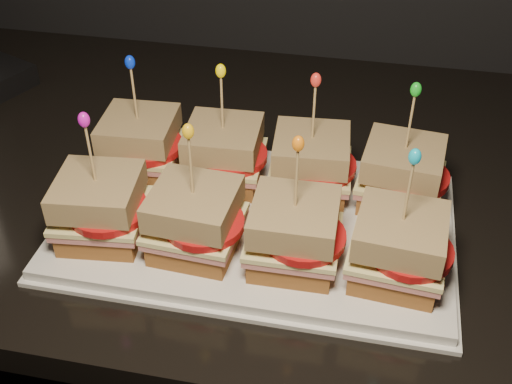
# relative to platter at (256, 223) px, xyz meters

# --- Properties ---
(granite_slab) EXTENTS (2.47, 0.71, 0.04)m
(granite_slab) POSITION_rel_platter_xyz_m (0.18, 0.13, -0.03)
(granite_slab) COLOR black
(granite_slab) RESTS_ON cabinet
(platter) EXTENTS (0.45, 0.28, 0.02)m
(platter) POSITION_rel_platter_xyz_m (0.00, 0.00, 0.00)
(platter) COLOR white
(platter) RESTS_ON granite_slab
(platter_rim) EXTENTS (0.46, 0.29, 0.01)m
(platter_rim) POSITION_rel_platter_xyz_m (0.00, 0.00, -0.01)
(platter_rim) COLOR white
(platter_rim) RESTS_ON granite_slab
(sandwich_0_bread_bot) EXTENTS (0.09, 0.09, 0.02)m
(sandwich_0_bread_bot) POSITION_rel_platter_xyz_m (-0.16, 0.06, 0.02)
(sandwich_0_bread_bot) COLOR brown
(sandwich_0_bread_bot) RESTS_ON platter
(sandwich_0_ham) EXTENTS (0.10, 0.10, 0.01)m
(sandwich_0_ham) POSITION_rel_platter_xyz_m (-0.16, 0.06, 0.04)
(sandwich_0_ham) COLOR #CD6E6E
(sandwich_0_ham) RESTS_ON sandwich_0_bread_bot
(sandwich_0_cheese) EXTENTS (0.10, 0.10, 0.01)m
(sandwich_0_cheese) POSITION_rel_platter_xyz_m (-0.16, 0.06, 0.04)
(sandwich_0_cheese) COLOR #F3E992
(sandwich_0_cheese) RESTS_ON sandwich_0_ham
(sandwich_0_tomato) EXTENTS (0.09, 0.09, 0.01)m
(sandwich_0_tomato) POSITION_rel_platter_xyz_m (-0.15, 0.06, 0.05)
(sandwich_0_tomato) COLOR #B31313
(sandwich_0_tomato) RESTS_ON sandwich_0_cheese
(sandwich_0_bread_top) EXTENTS (0.09, 0.09, 0.03)m
(sandwich_0_bread_top) POSITION_rel_platter_xyz_m (-0.16, 0.06, 0.07)
(sandwich_0_bread_top) COLOR #5F350D
(sandwich_0_bread_top) RESTS_ON sandwich_0_tomato
(sandwich_0_pick) EXTENTS (0.00, 0.00, 0.09)m
(sandwich_0_pick) POSITION_rel_platter_xyz_m (-0.16, 0.06, 0.12)
(sandwich_0_pick) COLOR tan
(sandwich_0_pick) RESTS_ON sandwich_0_bread_top
(sandwich_0_frill) EXTENTS (0.01, 0.01, 0.02)m
(sandwich_0_frill) POSITION_rel_platter_xyz_m (-0.16, 0.06, 0.16)
(sandwich_0_frill) COLOR #0829D4
(sandwich_0_frill) RESTS_ON sandwich_0_pick
(sandwich_1_bread_bot) EXTENTS (0.09, 0.09, 0.02)m
(sandwich_1_bread_bot) POSITION_rel_platter_xyz_m (-0.05, 0.06, 0.02)
(sandwich_1_bread_bot) COLOR brown
(sandwich_1_bread_bot) RESTS_ON platter
(sandwich_1_ham) EXTENTS (0.10, 0.10, 0.01)m
(sandwich_1_ham) POSITION_rel_platter_xyz_m (-0.05, 0.06, 0.04)
(sandwich_1_ham) COLOR #CD6E6E
(sandwich_1_ham) RESTS_ON sandwich_1_bread_bot
(sandwich_1_cheese) EXTENTS (0.10, 0.10, 0.01)m
(sandwich_1_cheese) POSITION_rel_platter_xyz_m (-0.05, 0.06, 0.04)
(sandwich_1_cheese) COLOR #F3E992
(sandwich_1_cheese) RESTS_ON sandwich_1_ham
(sandwich_1_tomato) EXTENTS (0.09, 0.09, 0.01)m
(sandwich_1_tomato) POSITION_rel_platter_xyz_m (-0.04, 0.06, 0.05)
(sandwich_1_tomato) COLOR #B31313
(sandwich_1_tomato) RESTS_ON sandwich_1_cheese
(sandwich_1_bread_top) EXTENTS (0.09, 0.09, 0.03)m
(sandwich_1_bread_top) POSITION_rel_platter_xyz_m (-0.05, 0.06, 0.07)
(sandwich_1_bread_top) COLOR #5F350D
(sandwich_1_bread_top) RESTS_ON sandwich_1_tomato
(sandwich_1_pick) EXTENTS (0.00, 0.00, 0.09)m
(sandwich_1_pick) POSITION_rel_platter_xyz_m (-0.05, 0.06, 0.12)
(sandwich_1_pick) COLOR tan
(sandwich_1_pick) RESTS_ON sandwich_1_bread_top
(sandwich_1_frill) EXTENTS (0.01, 0.01, 0.02)m
(sandwich_1_frill) POSITION_rel_platter_xyz_m (-0.05, 0.06, 0.16)
(sandwich_1_frill) COLOR #FCDD05
(sandwich_1_frill) RESTS_ON sandwich_1_pick
(sandwich_2_bread_bot) EXTENTS (0.09, 0.09, 0.02)m
(sandwich_2_bread_bot) POSITION_rel_platter_xyz_m (0.05, 0.06, 0.02)
(sandwich_2_bread_bot) COLOR brown
(sandwich_2_bread_bot) RESTS_ON platter
(sandwich_2_ham) EXTENTS (0.10, 0.10, 0.01)m
(sandwich_2_ham) POSITION_rel_platter_xyz_m (0.05, 0.06, 0.04)
(sandwich_2_ham) COLOR #CD6E6E
(sandwich_2_ham) RESTS_ON sandwich_2_bread_bot
(sandwich_2_cheese) EXTENTS (0.10, 0.10, 0.01)m
(sandwich_2_cheese) POSITION_rel_platter_xyz_m (0.05, 0.06, 0.04)
(sandwich_2_cheese) COLOR #F3E992
(sandwich_2_cheese) RESTS_ON sandwich_2_ham
(sandwich_2_tomato) EXTENTS (0.09, 0.09, 0.01)m
(sandwich_2_tomato) POSITION_rel_platter_xyz_m (0.07, 0.06, 0.05)
(sandwich_2_tomato) COLOR #B31313
(sandwich_2_tomato) RESTS_ON sandwich_2_cheese
(sandwich_2_bread_top) EXTENTS (0.10, 0.10, 0.03)m
(sandwich_2_bread_top) POSITION_rel_platter_xyz_m (0.05, 0.06, 0.07)
(sandwich_2_bread_top) COLOR #5F350D
(sandwich_2_bread_top) RESTS_ON sandwich_2_tomato
(sandwich_2_pick) EXTENTS (0.00, 0.00, 0.09)m
(sandwich_2_pick) POSITION_rel_platter_xyz_m (0.05, 0.06, 0.12)
(sandwich_2_pick) COLOR tan
(sandwich_2_pick) RESTS_ON sandwich_2_bread_top
(sandwich_2_frill) EXTENTS (0.01, 0.01, 0.02)m
(sandwich_2_frill) POSITION_rel_platter_xyz_m (0.05, 0.06, 0.16)
(sandwich_2_frill) COLOR red
(sandwich_2_frill) RESTS_ON sandwich_2_pick
(sandwich_3_bread_bot) EXTENTS (0.10, 0.10, 0.02)m
(sandwich_3_bread_bot) POSITION_rel_platter_xyz_m (0.16, 0.06, 0.02)
(sandwich_3_bread_bot) COLOR brown
(sandwich_3_bread_bot) RESTS_ON platter
(sandwich_3_ham) EXTENTS (0.10, 0.10, 0.01)m
(sandwich_3_ham) POSITION_rel_platter_xyz_m (0.16, 0.06, 0.04)
(sandwich_3_ham) COLOR #CD6E6E
(sandwich_3_ham) RESTS_ON sandwich_3_bread_bot
(sandwich_3_cheese) EXTENTS (0.11, 0.10, 0.01)m
(sandwich_3_cheese) POSITION_rel_platter_xyz_m (0.16, 0.06, 0.04)
(sandwich_3_cheese) COLOR #F3E992
(sandwich_3_cheese) RESTS_ON sandwich_3_ham
(sandwich_3_tomato) EXTENTS (0.09, 0.09, 0.01)m
(sandwich_3_tomato) POSITION_rel_platter_xyz_m (0.17, 0.06, 0.05)
(sandwich_3_tomato) COLOR #B31313
(sandwich_3_tomato) RESTS_ON sandwich_3_cheese
(sandwich_3_bread_top) EXTENTS (0.10, 0.10, 0.03)m
(sandwich_3_bread_top) POSITION_rel_platter_xyz_m (0.16, 0.06, 0.07)
(sandwich_3_bread_top) COLOR #5F350D
(sandwich_3_bread_top) RESTS_ON sandwich_3_tomato
(sandwich_3_pick) EXTENTS (0.00, 0.00, 0.09)m
(sandwich_3_pick) POSITION_rel_platter_xyz_m (0.16, 0.06, 0.12)
(sandwich_3_pick) COLOR tan
(sandwich_3_pick) RESTS_ON sandwich_3_bread_top
(sandwich_3_frill) EXTENTS (0.01, 0.01, 0.02)m
(sandwich_3_frill) POSITION_rel_platter_xyz_m (0.16, 0.06, 0.16)
(sandwich_3_frill) COLOR green
(sandwich_3_frill) RESTS_ON sandwich_3_pick
(sandwich_4_bread_bot) EXTENTS (0.10, 0.10, 0.02)m
(sandwich_4_bread_bot) POSITION_rel_platter_xyz_m (-0.16, -0.06, 0.02)
(sandwich_4_bread_bot) COLOR brown
(sandwich_4_bread_bot) RESTS_ON platter
(sandwich_4_ham) EXTENTS (0.10, 0.10, 0.01)m
(sandwich_4_ham) POSITION_rel_platter_xyz_m (-0.16, -0.06, 0.04)
(sandwich_4_ham) COLOR #CD6E6E
(sandwich_4_ham) RESTS_ON sandwich_4_bread_bot
(sandwich_4_cheese) EXTENTS (0.11, 0.10, 0.01)m
(sandwich_4_cheese) POSITION_rel_platter_xyz_m (-0.16, -0.06, 0.04)
(sandwich_4_cheese) COLOR #F3E992
(sandwich_4_cheese) RESTS_ON sandwich_4_ham
(sandwich_4_tomato) EXTENTS (0.09, 0.09, 0.01)m
(sandwich_4_tomato) POSITION_rel_platter_xyz_m (-0.15, -0.07, 0.05)
(sandwich_4_tomato) COLOR #B31313
(sandwich_4_tomato) RESTS_ON sandwich_4_cheese
(sandwich_4_bread_top) EXTENTS (0.10, 0.10, 0.03)m
(sandwich_4_bread_top) POSITION_rel_platter_xyz_m (-0.16, -0.06, 0.07)
(sandwich_4_bread_top) COLOR #5F350D
(sandwich_4_bread_top) RESTS_ON sandwich_4_tomato
(sandwich_4_pick) EXTENTS (0.00, 0.00, 0.09)m
(sandwich_4_pick) POSITION_rel_platter_xyz_m (-0.16, -0.06, 0.12)
(sandwich_4_pick) COLOR tan
(sandwich_4_pick) RESTS_ON sandwich_4_bread_top
(sandwich_4_frill) EXTENTS (0.01, 0.01, 0.02)m
(sandwich_4_frill) POSITION_rel_platter_xyz_m (-0.16, -0.06, 0.16)
(sandwich_4_frill) COLOR #CC10AF
(sandwich_4_frill) RESTS_ON sandwich_4_pick
(sandwich_5_bread_bot) EXTENTS (0.09, 0.09, 0.02)m
(sandwich_5_bread_bot) POSITION_rel_platter_xyz_m (-0.05, -0.06, 0.02)
(sandwich_5_bread_bot) COLOR brown
(sandwich_5_bread_bot) RESTS_ON platter
(sandwich_5_ham) EXTENTS (0.10, 0.10, 0.01)m
(sandwich_5_ham) POSITION_rel_platter_xyz_m (-0.05, -0.06, 0.04)
(sandwich_5_ham) COLOR #CD6E6E
(sandwich_5_ham) RESTS_ON sandwich_5_bread_bot
(sandwich_5_cheese) EXTENTS (0.10, 0.10, 0.01)m
(sandwich_5_cheese) POSITION_rel_platter_xyz_m (-0.05, -0.06, 0.04)
(sandwich_5_cheese) COLOR #F3E992
(sandwich_5_cheese) RESTS_ON sandwich_5_ham
(sandwich_5_tomato) EXTENTS (0.09, 0.09, 0.01)m
(sandwich_5_tomato) POSITION_rel_platter_xyz_m (-0.04, -0.07, 0.05)
(sandwich_5_tomato) COLOR #B31313
(sandwich_5_tomato) RESTS_ON sandwich_5_cheese
(sandwich_5_bread_top) EXTENTS (0.09, 0.09, 0.03)m
(sandwich_5_bread_top) POSITION_rel_platter_xyz_m (-0.05, -0.06, 0.07)
(sandwich_5_bread_top) COLOR #5F350D
(sandwich_5_bread_top) RESTS_ON sandwich_5_tomato
(sandwich_5_pick) EXTENTS (0.00, 0.00, 0.09)m
(sandwich_5_pick) POSITION_rel_platter_xyz_m (-0.05, -0.06, 0.12)
(sandwich_5_pick) COLOR tan
(sandwich_5_pick) RESTS_ON sandwich_5_bread_top
(sandwich_5_frill) EXTENTS (0.01, 0.01, 0.02)m
(sandwich_5_frill) POSITION_rel_platter_xyz_m (-0.05, -0.06, 0.16)
(sandwich_5_frill) COLOR #EBAD10
(sandwich_5_frill) RESTS_ON sandwich_5_pick
(sandwich_6_bread_bot) EXTENTS (0.09, 0.09, 0.02)m
(sandwich_6_bread_bot) POSITION_rel_platter_xyz_m (0.05, -0.06, 0.02)
(sandwich_6_bread_bot) COLOR brown
(sandwich_6_bread_bot) RESTS_ON platter
(sandwich_6_ham) EXTENTS (0.10, 0.09, 0.01)m
(sandwich_6_ham) POSITION_rel_platter_xyz_m (0.05, -0.06, 0.04)
(sandwich_6_ham) COLOR #CD6E6E
(sandwich_6_ham) RESTS_ON sandwich_6_bread_bot
(sandwich_6_cheese) EXTENTS (0.10, 0.10, 0.01)m
(sandwich_6_cheese) POSITION_rel_platter_xyz_m (0.05, -0.06, 0.04)
(sandwich_6_cheese) COLOR #F3E992
(sandwich_6_cheese) RESTS_ON sandwich_6_ham
(sandwich_6_tomato) EXTENTS (0.09, 0.09, 0.01)m
(sandwich_6_tomato) POSITION_rel_platter_xyz_m (0.07, -0.07, 0.05)
(sandwich_6_tomato) COLOR #B31313
(sandwich_6_tomato) RESTS_ON sandwich_6_cheese
(sandwich_6_bread_top) EXTENTS (0.09, 0.09, 0.03)m
(sandwich_6_bread_top) POSITION_rel_platter_xyz_m (0.05, -0.06, 0.07)
(sandwich_6_bread_top) COLOR #5F350D
(sandwich_6_bread_top) RESTS_ON sandwich_6_tomato
(sandwich_6_pick) EXTENTS (0.00, 0.00, 0.09)m
(sandwich_6_pick) POSITION_rel_platter_xyz_m (0.05, -0.06, 0.12)
(sandwich_6_pick) COLOR tan
(sandwich_6_pick) RESTS_ON sandwich_6_bread_top
(sandwich_6_frill) EXTENTS (0.01, 0.01, 0.02)m
(sandwich_6_frill) POSITION_rel_platter_xyz_m (0.05, -0.06, 0.16)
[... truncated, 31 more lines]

